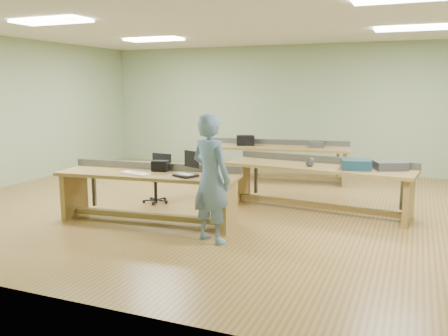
{
  "coord_description": "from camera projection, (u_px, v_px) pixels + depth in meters",
  "views": [
    {
      "loc": [
        2.69,
        -7.34,
        1.99
      ],
      "look_at": [
        -0.06,
        -0.6,
        0.75
      ],
      "focal_mm": 38.0,
      "sensor_mm": 36.0,
      "label": 1
    }
  ],
  "objects": [
    {
      "name": "parts_bin_grey",
      "position": [
        391.0,
        166.0,
        7.22
      ],
      "size": [
        0.54,
        0.46,
        0.13
      ],
      "primitive_type": "cube",
      "rotation": [
        0.0,
        0.0,
        0.42
      ],
      "color": "#323234",
      "rests_on": "workbench_mid"
    },
    {
      "name": "workbench_mid",
      "position": [
        318.0,
        177.0,
        7.66
      ],
      "size": [
        3.07,
        1.13,
        0.86
      ],
      "rotation": [
        0.0,
        0.0,
        -0.11
      ],
      "color": "olive",
      "rests_on": "floor"
    },
    {
      "name": "mug",
      "position": [
        310.0,
        163.0,
        7.53
      ],
      "size": [
        0.17,
        0.17,
        0.11
      ],
      "primitive_type": "imported",
      "rotation": [
        0.0,
        0.0,
        0.37
      ],
      "color": "#323234",
      "rests_on": "workbench_mid"
    },
    {
      "name": "wall_front",
      "position": [
        83.0,
        144.0,
        4.13
      ],
      "size": [
        10.0,
        0.04,
        3.0
      ],
      "primitive_type": "cube",
      "color": "gray",
      "rests_on": "floor"
    },
    {
      "name": "laptop_screen",
      "position": [
        192.0,
        159.0,
        6.72
      ],
      "size": [
        0.28,
        0.13,
        0.24
      ],
      "primitive_type": "cube",
      "rotation": [
        0.0,
        0.0,
        -0.39
      ],
      "color": "black",
      "rests_on": "laptop_base"
    },
    {
      "name": "storage_box_back",
      "position": [
        245.0,
        140.0,
        10.27
      ],
      "size": [
        0.45,
        0.4,
        0.21
      ],
      "primitive_type": "cube",
      "rotation": [
        0.0,
        0.0,
        0.42
      ],
      "color": "black",
      "rests_on": "workbench_back"
    },
    {
      "name": "trackball_mouse",
      "position": [
        206.0,
        179.0,
        6.31
      ],
      "size": [
        0.17,
        0.18,
        0.07
      ],
      "primitive_type": "ellipsoid",
      "rotation": [
        0.0,
        0.0,
        -0.23
      ],
      "color": "white",
      "rests_on": "workbench_front"
    },
    {
      "name": "keyboard",
      "position": [
        135.0,
        174.0,
        6.84
      ],
      "size": [
        0.49,
        0.27,
        0.03
      ],
      "primitive_type": "cube",
      "rotation": [
        0.0,
        0.0,
        -0.25
      ],
      "color": "white",
      "rests_on": "workbench_front"
    },
    {
      "name": "person",
      "position": [
        211.0,
        179.0,
        6.07
      ],
      "size": [
        0.71,
        0.59,
        1.68
      ],
      "primitive_type": "imported",
      "rotation": [
        0.0,
        0.0,
        2.78
      ],
      "color": "slate",
      "rests_on": "floor"
    },
    {
      "name": "laptop_base",
      "position": [
        186.0,
        175.0,
        6.68
      ],
      "size": [
        0.37,
        0.34,
        0.03
      ],
      "primitive_type": "cube",
      "rotation": [
        0.0,
        0.0,
        -0.39
      ],
      "color": "black",
      "rests_on": "workbench_front"
    },
    {
      "name": "wall_left",
      "position": [
        11.0,
        112.0,
        9.65
      ],
      "size": [
        0.04,
        8.0,
        3.0
      ],
      "primitive_type": "cube",
      "color": "gray",
      "rests_on": "floor"
    },
    {
      "name": "workbench_back",
      "position": [
        276.0,
        155.0,
        10.16
      ],
      "size": [
        3.17,
        1.23,
        0.86
      ],
      "rotation": [
        0.0,
        0.0,
        0.13
      ],
      "color": "olive",
      "rests_on": "floor"
    },
    {
      "name": "camera_bag",
      "position": [
        160.0,
        166.0,
        7.09
      ],
      "size": [
        0.26,
        0.19,
        0.16
      ],
      "primitive_type": "cube",
      "rotation": [
        0.0,
        0.0,
        0.18
      ],
      "color": "black",
      "rests_on": "workbench_front"
    },
    {
      "name": "parts_bin_teal",
      "position": [
        356.0,
        165.0,
        7.25
      ],
      "size": [
        0.49,
        0.42,
        0.15
      ],
      "primitive_type": "cube",
      "rotation": [
        0.0,
        0.0,
        0.24
      ],
      "color": "#13313E",
      "rests_on": "workbench_mid"
    },
    {
      "name": "tray_back",
      "position": [
        316.0,
        145.0,
        9.88
      ],
      "size": [
        0.31,
        0.23,
        0.12
      ],
      "primitive_type": "cube",
      "rotation": [
        0.0,
        0.0,
        0.04
      ],
      "color": "#323234",
      "rests_on": "workbench_back"
    },
    {
      "name": "fluor_panels",
      "position": [
        242.0,
        25.0,
        7.54
      ],
      "size": [
        6.2,
        3.5,
        0.03
      ],
      "color": "white",
      "rests_on": "ceiling"
    },
    {
      "name": "ceiling",
      "position": [
        242.0,
        23.0,
        7.53
      ],
      "size": [
        10.0,
        10.0,
        0.0
      ],
      "primitive_type": "plane",
      "color": "silver",
      "rests_on": "wall_back"
    },
    {
      "name": "workbench_front",
      "position": [
        149.0,
        186.0,
        7.02
      ],
      "size": [
        2.77,
        0.99,
        0.86
      ],
      "rotation": [
        0.0,
        0.0,
        0.1
      ],
      "color": "olive",
      "rests_on": "floor"
    },
    {
      "name": "task_chair",
      "position": [
        157.0,
        185.0,
        8.29
      ],
      "size": [
        0.52,
        0.52,
        0.85
      ],
      "rotation": [
        0.0,
        0.0,
        -0.14
      ],
      "color": "black",
      "rests_on": "floor"
    },
    {
      "name": "floor",
      "position": [
        241.0,
        206.0,
        8.03
      ],
      "size": [
        10.0,
        10.0,
        0.0
      ],
      "primitive_type": "plane",
      "color": "olive",
      "rests_on": "ground"
    },
    {
      "name": "drinks_can",
      "position": [
        312.0,
        162.0,
        7.58
      ],
      "size": [
        0.08,
        0.08,
        0.13
      ],
      "primitive_type": "cylinder",
      "rotation": [
        0.0,
        0.0,
        -0.06
      ],
      "color": "silver",
      "rests_on": "workbench_mid"
    },
    {
      "name": "wall_back",
      "position": [
        298.0,
        108.0,
        11.43
      ],
      "size": [
        10.0,
        0.04,
        3.0
      ],
      "primitive_type": "cube",
      "color": "gray",
      "rests_on": "floor"
    }
  ]
}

